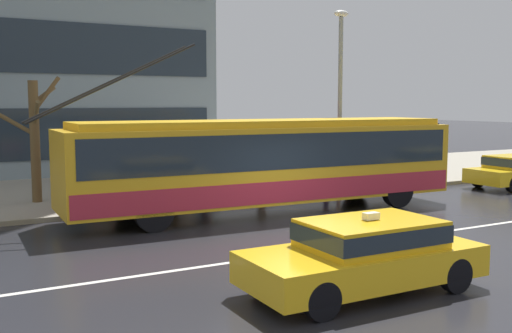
% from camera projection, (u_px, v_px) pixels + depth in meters
% --- Properties ---
extents(ground_plane, '(160.00, 160.00, 0.00)m').
position_uv_depth(ground_plane, '(315.00, 236.00, 14.73)').
color(ground_plane, '#252529').
extents(sidewalk_slab, '(80.00, 10.00, 0.14)m').
position_uv_depth(sidewalk_slab, '(171.00, 185.00, 23.40)').
color(sidewalk_slab, gray).
rests_on(sidewalk_slab, ground_plane).
extents(lane_centre_line, '(72.00, 0.14, 0.01)m').
position_uv_depth(lane_centre_line, '(344.00, 246.00, 13.68)').
color(lane_centre_line, silver).
rests_on(lane_centre_line, ground_plane).
extents(trolleybus, '(12.92, 2.96, 4.90)m').
position_uv_depth(trolleybus, '(267.00, 161.00, 17.78)').
color(trolleybus, gold).
rests_on(trolleybus, ground_plane).
extents(taxi_oncoming_near, '(4.29, 1.87, 1.39)m').
position_uv_depth(taxi_oncoming_near, '(365.00, 252.00, 10.34)').
color(taxi_oncoming_near, yellow).
rests_on(taxi_oncoming_near, ground_plane).
extents(bus_shelter, '(4.04, 1.60, 2.49)m').
position_uv_depth(bus_shelter, '(147.00, 143.00, 19.32)').
color(bus_shelter, gray).
rests_on(bus_shelter, sidewalk_slab).
extents(pedestrian_at_shelter, '(1.14, 1.14, 1.93)m').
position_uv_depth(pedestrian_at_shelter, '(264.00, 148.00, 21.71)').
color(pedestrian_at_shelter, black).
rests_on(pedestrian_at_shelter, sidewalk_slab).
extents(pedestrian_approaching_curb, '(1.48, 1.48, 1.91)m').
position_uv_depth(pedestrian_approaching_curb, '(203.00, 152.00, 19.44)').
color(pedestrian_approaching_curb, '#272651').
rests_on(pedestrian_approaching_curb, sidewalk_slab).
extents(pedestrian_walking_past, '(1.45, 1.45, 2.02)m').
position_uv_depth(pedestrian_walking_past, '(175.00, 152.00, 18.59)').
color(pedestrian_walking_past, '#1F2924').
rests_on(pedestrian_walking_past, sidewalk_slab).
extents(pedestrian_waiting_by_pole, '(1.22, 1.22, 2.03)m').
position_uv_depth(pedestrian_waiting_by_pole, '(326.00, 146.00, 21.63)').
color(pedestrian_waiting_by_pole, navy).
rests_on(pedestrian_waiting_by_pole, sidewalk_slab).
extents(street_lamp, '(0.60, 0.32, 6.49)m').
position_uv_depth(street_lamp, '(340.00, 84.00, 21.64)').
color(street_lamp, gray).
rests_on(street_lamp, sidewalk_slab).
extents(street_tree_bare, '(1.89, 1.76, 4.02)m').
position_uv_depth(street_tree_bare, '(35.00, 133.00, 18.79)').
color(street_tree_bare, brown).
rests_on(street_tree_bare, sidewalk_slab).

